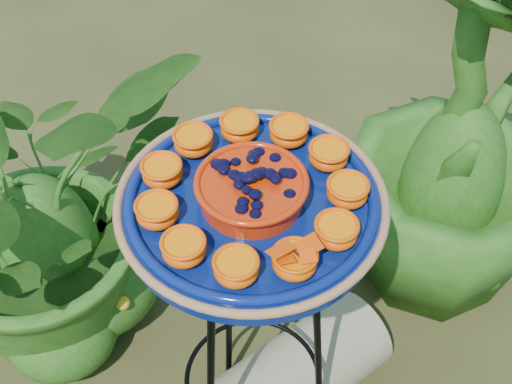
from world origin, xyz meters
TOP-DOWN VIEW (x-y plane):
  - tripod_stand at (-0.01, 0.07)m, footprint 0.38×0.38m
  - feeder_dish at (-0.01, 0.07)m, footprint 0.54×0.54m
  - shrub_back_left at (-0.49, 0.56)m, footprint 1.10×1.08m
  - shrub_back_right at (0.64, 0.53)m, footprint 0.87×0.87m

SIDE VIEW (x-z plane):
  - shrub_back_left at x=-0.49m, z-range 0.00..0.93m
  - tripod_stand at x=-0.01m, z-range 0.10..0.99m
  - shrub_back_right at x=0.64m, z-range 0.00..1.10m
  - feeder_dish at x=-0.01m, z-range 0.88..0.99m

